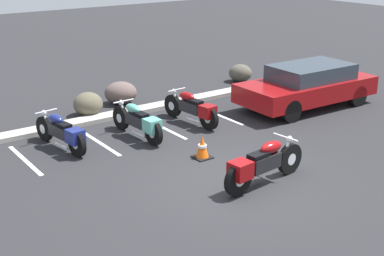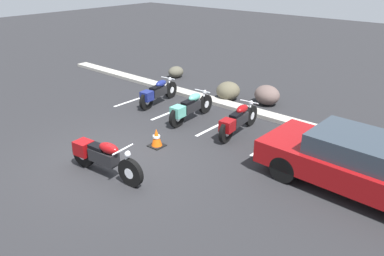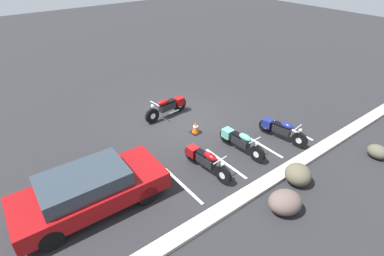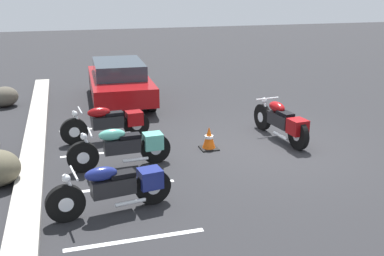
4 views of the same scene
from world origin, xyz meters
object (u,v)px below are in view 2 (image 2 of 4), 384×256
parked_bike_1 (190,108)px  parked_bike_2 (237,120)px  car_red (362,163)px  landscape_rock_3 (228,91)px  parked_bike_0 (157,93)px  landscape_rock_1 (267,95)px  traffic_cone (157,138)px  landscape_rock_0 (176,72)px  motorcycle_maroon_featured (102,156)px

parked_bike_1 → parked_bike_2: bearing=-89.6°
car_red → landscape_rock_3: 6.49m
parked_bike_0 → car_red: size_ratio=0.48×
landscape_rock_1 → traffic_cone: 4.98m
parked_bike_1 → landscape_rock_3: size_ratio=2.44×
parked_bike_1 → parked_bike_0: bearing=74.8°
landscape_rock_0 → parked_bike_1: bearing=-42.2°
motorcycle_maroon_featured → parked_bike_1: size_ratio=1.06×
parked_bike_1 → car_red: bearing=-99.4°
motorcycle_maroon_featured → parked_bike_2: (1.16, 3.98, -0.03)m
car_red → landscape_rock_1: size_ratio=4.40×
motorcycle_maroon_featured → parked_bike_1: (-0.60, 3.87, -0.03)m
parked_bike_2 → landscape_rock_1: bearing=8.0°
parked_bike_2 → traffic_cone: bearing=144.1°
landscape_rock_0 → parked_bike_2: bearing=-30.8°
landscape_rock_0 → landscape_rock_3: bearing=-14.9°
parked_bike_0 → landscape_rock_3: bearing=-47.3°
motorcycle_maroon_featured → landscape_rock_3: (-0.84, 6.32, -0.13)m
parked_bike_1 → landscape_rock_3: 2.46m
landscape_rock_1 → parked_bike_2: bearing=-76.9°
car_red → traffic_cone: (-4.97, -1.38, -0.43)m
parked_bike_0 → landscape_rock_0: bearing=23.4°
parked_bike_0 → car_red: 7.43m
traffic_cone → parked_bike_0: bearing=135.0°
motorcycle_maroon_featured → landscape_rock_0: bearing=114.9°
parked_bike_0 → landscape_rock_1: size_ratio=2.11×
parked_bike_1 → landscape_rock_3: (-0.24, 2.44, -0.11)m
car_red → landscape_rock_0: (-9.20, 3.98, -0.43)m
parked_bike_0 → traffic_cone: size_ratio=3.94×
motorcycle_maroon_featured → landscape_rock_1: motorcycle_maroon_featured is taller
parked_bike_1 → car_red: size_ratio=0.49×
parked_bike_0 → landscape_rock_0: size_ratio=2.88×
motorcycle_maroon_featured → car_red: size_ratio=0.52×
parked_bike_0 → motorcycle_maroon_featured: bearing=-158.3°
parked_bike_1 → landscape_rock_0: size_ratio=2.95×
landscape_rock_0 → traffic_cone: size_ratio=1.37×
parked_bike_2 → car_red: bearing=-106.0°
motorcycle_maroon_featured → landscape_rock_1: bearing=80.0°
parked_bike_0 → car_red: bearing=-106.2°
landscape_rock_0 → landscape_rock_3: 3.61m
parked_bike_0 → landscape_rock_0: parked_bike_0 is taller
parked_bike_0 → parked_bike_2: 3.65m
landscape_rock_0 → landscape_rock_3: landscape_rock_3 is taller
parked_bike_2 → landscape_rock_3: bearing=35.4°
landscape_rock_0 → landscape_rock_3: size_ratio=0.83×
traffic_cone → landscape_rock_1: bearing=83.3°
parked_bike_1 → landscape_rock_0: (-3.72, 3.37, -0.20)m
traffic_cone → parked_bike_2: bearing=59.2°
parked_bike_0 → landscape_rock_1: bearing=-57.8°
parked_bike_0 → parked_bike_1: bearing=-110.5°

